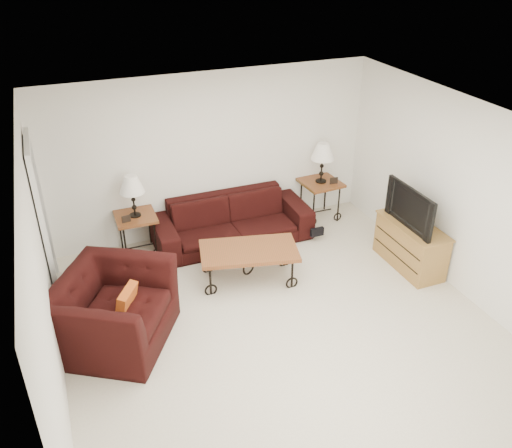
# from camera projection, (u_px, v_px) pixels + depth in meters

# --- Properties ---
(ground) EXTENTS (5.00, 5.00, 0.00)m
(ground) POSITION_uv_depth(u_px,v_px,m) (277.00, 321.00, 6.58)
(ground) COLOR beige
(ground) RESTS_ON ground
(wall_back) EXTENTS (5.00, 0.02, 2.50)m
(wall_back) POSITION_uv_depth(u_px,v_px,m) (212.00, 155.00, 8.00)
(wall_back) COLOR white
(wall_back) RESTS_ON ground
(wall_front) EXTENTS (5.00, 0.02, 2.50)m
(wall_front) POSITION_uv_depth(u_px,v_px,m) (416.00, 391.00, 3.94)
(wall_front) COLOR white
(wall_front) RESTS_ON ground
(wall_left) EXTENTS (0.02, 5.00, 2.50)m
(wall_left) POSITION_uv_depth(u_px,v_px,m) (43.00, 281.00, 5.17)
(wall_left) COLOR white
(wall_left) RESTS_ON ground
(wall_right) EXTENTS (0.02, 5.00, 2.50)m
(wall_right) POSITION_uv_depth(u_px,v_px,m) (459.00, 196.00, 6.78)
(wall_right) COLOR white
(wall_right) RESTS_ON ground
(ceiling) EXTENTS (5.00, 5.00, 0.00)m
(ceiling) POSITION_uv_depth(u_px,v_px,m) (282.00, 125.00, 5.36)
(ceiling) COLOR white
(ceiling) RESTS_ON wall_back
(doorway) EXTENTS (0.08, 0.94, 2.04)m
(doorway) POSITION_uv_depth(u_px,v_px,m) (43.00, 224.00, 6.63)
(doorway) COLOR black
(doorway) RESTS_ON ground
(sofa) EXTENTS (2.36, 0.92, 0.69)m
(sofa) POSITION_uv_depth(u_px,v_px,m) (232.00, 221.00, 8.10)
(sofa) COLOR black
(sofa) RESTS_ON ground
(side_table_left) EXTENTS (0.58, 0.58, 0.62)m
(side_table_left) POSITION_uv_depth(u_px,v_px,m) (138.00, 234.00, 7.81)
(side_table_left) COLOR brown
(side_table_left) RESTS_ON ground
(side_table_right) EXTENTS (0.64, 0.64, 0.65)m
(side_table_right) POSITION_uv_depth(u_px,v_px,m) (320.00, 200.00, 8.76)
(side_table_right) COLOR brown
(side_table_right) RESTS_ON ground
(lamp_left) EXTENTS (0.36, 0.36, 0.62)m
(lamp_left) POSITION_uv_depth(u_px,v_px,m) (133.00, 196.00, 7.51)
(lamp_left) COLOR black
(lamp_left) RESTS_ON side_table_left
(lamp_right) EXTENTS (0.39, 0.39, 0.65)m
(lamp_right) POSITION_uv_depth(u_px,v_px,m) (322.00, 163.00, 8.45)
(lamp_right) COLOR black
(lamp_right) RESTS_ON side_table_right
(photo_frame_left) EXTENTS (0.13, 0.04, 0.10)m
(photo_frame_left) POSITION_uv_depth(u_px,v_px,m) (126.00, 219.00, 7.46)
(photo_frame_left) COLOR black
(photo_frame_left) RESTS_ON side_table_left
(photo_frame_right) EXTENTS (0.13, 0.04, 0.11)m
(photo_frame_right) POSITION_uv_depth(u_px,v_px,m) (334.00, 181.00, 8.51)
(photo_frame_right) COLOR black
(photo_frame_right) RESTS_ON side_table_right
(coffee_table) EXTENTS (1.42, 0.98, 0.48)m
(coffee_table) POSITION_uv_depth(u_px,v_px,m) (249.00, 264.00, 7.24)
(coffee_table) COLOR brown
(coffee_table) RESTS_ON ground
(armchair) EXTENTS (1.67, 1.73, 0.86)m
(armchair) POSITION_uv_depth(u_px,v_px,m) (113.00, 310.00, 6.07)
(armchair) COLOR black
(armchair) RESTS_ON ground
(throw_pillow) EXTENTS (0.29, 0.38, 0.39)m
(throw_pillow) POSITION_uv_depth(u_px,v_px,m) (126.00, 304.00, 6.04)
(throw_pillow) COLOR #C45419
(throw_pillow) RESTS_ON armchair
(tv_stand) EXTENTS (0.46, 1.10, 0.66)m
(tv_stand) POSITION_uv_depth(u_px,v_px,m) (410.00, 245.00, 7.50)
(tv_stand) COLOR #9F773B
(tv_stand) RESTS_ON ground
(television) EXTENTS (0.13, 0.99, 0.57)m
(television) POSITION_uv_depth(u_px,v_px,m) (415.00, 207.00, 7.20)
(television) COLOR black
(television) RESTS_ON tv_stand
(backpack) EXTENTS (0.39, 0.34, 0.41)m
(backpack) POSITION_uv_depth(u_px,v_px,m) (314.00, 226.00, 8.23)
(backpack) COLOR black
(backpack) RESTS_ON ground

